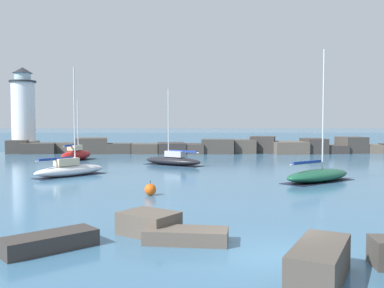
% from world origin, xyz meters
% --- Properties ---
extents(ground_plane, '(600.00, 600.00, 0.00)m').
position_xyz_m(ground_plane, '(0.00, 0.00, 0.00)').
color(ground_plane, '#3D6B8E').
extents(open_sea_beyond, '(400.00, 116.00, 0.01)m').
position_xyz_m(open_sea_beyond, '(0.00, 109.64, 0.00)').
color(open_sea_beyond, '#2D5B7F').
rests_on(open_sea_beyond, ground).
extents(breakwater_jetty, '(65.89, 6.63, 2.51)m').
position_xyz_m(breakwater_jetty, '(2.98, 49.70, 0.96)').
color(breakwater_jetty, '#423D38').
rests_on(breakwater_jetty, ground).
extents(lighthouse, '(4.71, 4.71, 13.10)m').
position_xyz_m(lighthouse, '(-29.02, 51.13, 5.64)').
color(lighthouse, gray).
rests_on(lighthouse, ground).
extents(foreground_rocks, '(16.48, 8.58, 1.13)m').
position_xyz_m(foreground_rocks, '(-0.67, -0.32, 0.45)').
color(foreground_rocks, brown).
rests_on(foreground_rocks, ground).
extents(sailboat_moored_0, '(6.99, 6.03, 10.47)m').
position_xyz_m(sailboat_moored_0, '(7.01, 18.79, 0.54)').
color(sailboat_moored_0, '#195138').
rests_on(sailboat_moored_0, ground).
extents(sailboat_moored_2, '(5.81, 6.20, 9.53)m').
position_xyz_m(sailboat_moored_2, '(-13.71, 22.36, 0.60)').
color(sailboat_moored_2, white).
rests_on(sailboat_moored_2, ground).
extents(sailboat_moored_3, '(7.07, 5.56, 8.32)m').
position_xyz_m(sailboat_moored_3, '(-5.08, 31.64, 0.57)').
color(sailboat_moored_3, black).
rests_on(sailboat_moored_3, ground).
extents(sailboat_moored_4, '(3.75, 5.91, 7.40)m').
position_xyz_m(sailboat_moored_4, '(-17.30, 37.71, 0.71)').
color(sailboat_moored_4, maroon).
rests_on(sailboat_moored_4, ground).
extents(mooring_buoy_orange_near, '(0.76, 0.76, 0.96)m').
position_xyz_m(mooring_buoy_orange_near, '(-5.69, 12.52, 0.38)').
color(mooring_buoy_orange_near, '#EA5914').
rests_on(mooring_buoy_orange_near, ground).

